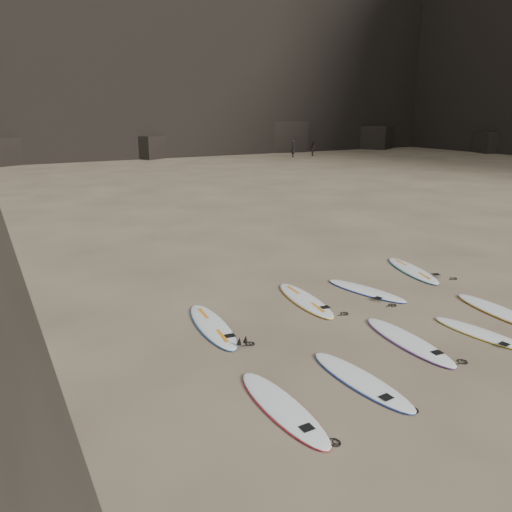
{
  "coord_description": "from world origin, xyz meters",
  "views": [
    {
      "loc": [
        -7.79,
        -6.91,
        4.82
      ],
      "look_at": [
        -2.27,
        3.01,
        1.5
      ],
      "focal_mm": 35.0,
      "sensor_mm": 36.0,
      "label": 1
    }
  ],
  "objects_px": {
    "surfboard_6": "(305,300)",
    "surfboard_8": "(412,270)",
    "surfboard_2": "(408,341)",
    "surfboard_0": "(282,407)",
    "surfboard_4": "(501,312)",
    "surfboard_3": "(481,333)",
    "surfboard_1": "(361,380)",
    "person_b": "(314,149)",
    "surfboard_7": "(366,290)",
    "person_a": "(293,149)",
    "surfboard_5": "(212,325)"
  },
  "relations": [
    {
      "from": "surfboard_5",
      "to": "surfboard_6",
      "type": "relative_size",
      "value": 1.0
    },
    {
      "from": "surfboard_4",
      "to": "person_a",
      "type": "height_order",
      "value": "person_a"
    },
    {
      "from": "surfboard_2",
      "to": "person_b",
      "type": "relative_size",
      "value": 1.71
    },
    {
      "from": "surfboard_7",
      "to": "surfboard_2",
      "type": "bearing_deg",
      "value": -129.39
    },
    {
      "from": "surfboard_0",
      "to": "surfboard_8",
      "type": "relative_size",
      "value": 0.94
    },
    {
      "from": "surfboard_2",
      "to": "person_a",
      "type": "distance_m",
      "value": 44.59
    },
    {
      "from": "surfboard_3",
      "to": "surfboard_4",
      "type": "bearing_deg",
      "value": 12.04
    },
    {
      "from": "surfboard_1",
      "to": "surfboard_6",
      "type": "bearing_deg",
      "value": 66.54
    },
    {
      "from": "surfboard_3",
      "to": "surfboard_8",
      "type": "height_order",
      "value": "surfboard_8"
    },
    {
      "from": "surfboard_4",
      "to": "surfboard_5",
      "type": "distance_m",
      "value": 7.1
    },
    {
      "from": "surfboard_6",
      "to": "surfboard_7",
      "type": "bearing_deg",
      "value": -0.38
    },
    {
      "from": "surfboard_1",
      "to": "surfboard_8",
      "type": "distance_m",
      "value": 7.2
    },
    {
      "from": "surfboard_2",
      "to": "surfboard_0",
      "type": "bearing_deg",
      "value": -164.02
    },
    {
      "from": "surfboard_6",
      "to": "surfboard_8",
      "type": "bearing_deg",
      "value": 12.6
    },
    {
      "from": "surfboard_3",
      "to": "person_a",
      "type": "distance_m",
      "value": 44.21
    },
    {
      "from": "surfboard_5",
      "to": "surfboard_2",
      "type": "bearing_deg",
      "value": -33.76
    },
    {
      "from": "surfboard_8",
      "to": "surfboard_4",
      "type": "bearing_deg",
      "value": -84.06
    },
    {
      "from": "surfboard_6",
      "to": "person_b",
      "type": "xyz_separation_m",
      "value": [
        25.62,
        35.64,
        0.73
      ]
    },
    {
      "from": "surfboard_4",
      "to": "surfboard_7",
      "type": "height_order",
      "value": "surfboard_4"
    },
    {
      "from": "surfboard_1",
      "to": "surfboard_4",
      "type": "relative_size",
      "value": 0.94
    },
    {
      "from": "surfboard_0",
      "to": "surfboard_6",
      "type": "height_order",
      "value": "surfboard_6"
    },
    {
      "from": "surfboard_0",
      "to": "surfboard_1",
      "type": "xyz_separation_m",
      "value": [
        1.73,
        0.03,
        -0.0
      ]
    },
    {
      "from": "surfboard_4",
      "to": "surfboard_8",
      "type": "xyz_separation_m",
      "value": [
        0.6,
        3.5,
        0.0
      ]
    },
    {
      "from": "surfboard_0",
      "to": "surfboard_3",
      "type": "height_order",
      "value": "surfboard_0"
    },
    {
      "from": "surfboard_6",
      "to": "person_b",
      "type": "height_order",
      "value": "person_b"
    },
    {
      "from": "surfboard_0",
      "to": "surfboard_1",
      "type": "distance_m",
      "value": 1.73
    },
    {
      "from": "surfboard_0",
      "to": "surfboard_3",
      "type": "relative_size",
      "value": 1.13
    },
    {
      "from": "surfboard_2",
      "to": "surfboard_6",
      "type": "relative_size",
      "value": 0.98
    },
    {
      "from": "surfboard_2",
      "to": "surfboard_3",
      "type": "height_order",
      "value": "surfboard_2"
    },
    {
      "from": "surfboard_0",
      "to": "surfboard_7",
      "type": "distance_m",
      "value": 6.2
    },
    {
      "from": "surfboard_2",
      "to": "surfboard_4",
      "type": "height_order",
      "value": "surfboard_4"
    },
    {
      "from": "surfboard_0",
      "to": "person_b",
      "type": "bearing_deg",
      "value": 53.85
    },
    {
      "from": "surfboard_0",
      "to": "surfboard_8",
      "type": "height_order",
      "value": "surfboard_8"
    },
    {
      "from": "surfboard_3",
      "to": "surfboard_8",
      "type": "bearing_deg",
      "value": 54.09
    },
    {
      "from": "surfboard_2",
      "to": "surfboard_4",
      "type": "xyz_separation_m",
      "value": [
        3.19,
        0.05,
        0.0
      ]
    },
    {
      "from": "surfboard_5",
      "to": "surfboard_3",
      "type": "bearing_deg",
      "value": -27.15
    },
    {
      "from": "surfboard_1",
      "to": "person_b",
      "type": "distance_m",
      "value": 47.86
    },
    {
      "from": "surfboard_2",
      "to": "surfboard_7",
      "type": "relative_size",
      "value": 1.07
    },
    {
      "from": "surfboard_4",
      "to": "surfboard_2",
      "type": "bearing_deg",
      "value": -173.45
    },
    {
      "from": "surfboard_4",
      "to": "surfboard_5",
      "type": "bearing_deg",
      "value": 163.02
    },
    {
      "from": "surfboard_4",
      "to": "person_b",
      "type": "xyz_separation_m",
      "value": [
        21.86,
        38.68,
        0.73
      ]
    },
    {
      "from": "surfboard_2",
      "to": "surfboard_5",
      "type": "distance_m",
      "value": 4.37
    },
    {
      "from": "person_b",
      "to": "surfboard_8",
      "type": "bearing_deg",
      "value": 179.42
    },
    {
      "from": "surfboard_4",
      "to": "person_a",
      "type": "relative_size",
      "value": 1.53
    },
    {
      "from": "surfboard_8",
      "to": "person_a",
      "type": "xyz_separation_m",
      "value": [
        18.5,
        35.05,
        0.84
      ]
    },
    {
      "from": "surfboard_1",
      "to": "person_b",
      "type": "height_order",
      "value": "person_b"
    },
    {
      "from": "surfboard_3",
      "to": "surfboard_7",
      "type": "distance_m",
      "value": 3.4
    },
    {
      "from": "surfboard_1",
      "to": "surfboard_7",
      "type": "relative_size",
      "value": 1.02
    },
    {
      "from": "surfboard_1",
      "to": "surfboard_8",
      "type": "relative_size",
      "value": 0.93
    },
    {
      "from": "surfboard_6",
      "to": "surfboard_8",
      "type": "xyz_separation_m",
      "value": [
        4.35,
        0.46,
        0.0
      ]
    }
  ]
}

